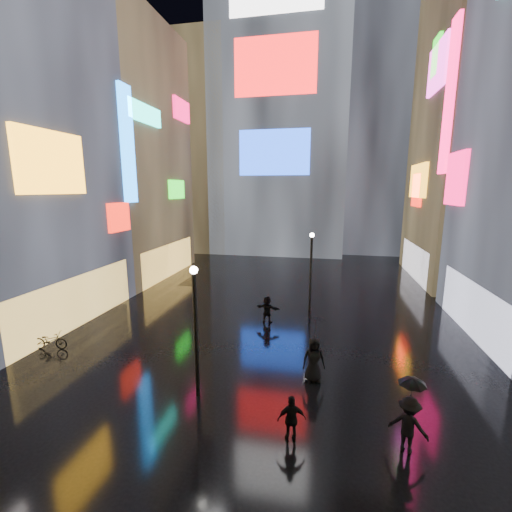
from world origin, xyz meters
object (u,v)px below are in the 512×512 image
(lamp_near, at_px, (196,325))
(bicycle, at_px, (50,340))
(lamp_far, at_px, (311,267))
(pedestrian_3, at_px, (292,419))

(lamp_near, bearing_deg, bicycle, 165.45)
(lamp_far, xyz_separation_m, bicycle, (-12.55, -8.34, -2.49))
(bicycle, bearing_deg, pedestrian_3, -117.49)
(lamp_near, relative_size, lamp_far, 1.00)
(lamp_near, xyz_separation_m, lamp_far, (3.81, 10.61, 0.00))
(lamp_far, height_order, bicycle, lamp_far)
(lamp_near, bearing_deg, lamp_far, 70.26)
(pedestrian_3, bearing_deg, lamp_far, -105.38)
(lamp_near, distance_m, pedestrian_3, 4.71)
(lamp_near, height_order, lamp_far, same)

